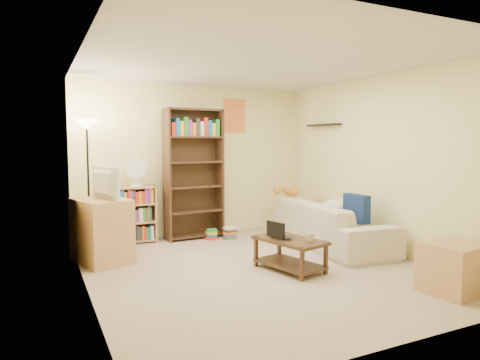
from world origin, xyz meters
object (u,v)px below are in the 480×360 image
(tabby_cat, at_px, (288,191))
(tall_bookshelf, at_px, (194,171))
(floor_lamp, at_px, (87,148))
(mug, at_px, (310,237))
(desk_fan, at_px, (136,171))
(sofa, at_px, (331,224))
(television, at_px, (100,183))
(tv_stand, at_px, (102,231))
(laptop, at_px, (283,237))
(end_cabinet, at_px, (455,268))
(short_bookshelf, at_px, (133,215))
(coffee_table, at_px, (290,250))
(side_table, at_px, (317,220))

(tabby_cat, height_order, tall_bookshelf, tall_bookshelf)
(tall_bookshelf, xyz_separation_m, floor_lamp, (-1.67, -0.39, 0.38))
(mug, distance_m, desk_fan, 2.96)
(sofa, height_order, television, television)
(sofa, distance_m, tv_stand, 3.30)
(sofa, xyz_separation_m, mug, (-1.10, -1.03, 0.11))
(laptop, xyz_separation_m, tv_stand, (-1.96, 1.28, 0.01))
(tv_stand, distance_m, end_cabinet, 4.19)
(sofa, height_order, tabby_cat, tabby_cat)
(laptop, relative_size, floor_lamp, 0.19)
(laptop, relative_size, television, 0.48)
(tabby_cat, bearing_deg, short_bookshelf, 166.91)
(tv_stand, bearing_deg, coffee_table, -50.46)
(tv_stand, bearing_deg, desk_fan, 36.87)
(laptop, height_order, floor_lamp, floor_lamp)
(laptop, bearing_deg, short_bookshelf, 2.97)
(sofa, height_order, coffee_table, sofa)
(tall_bookshelf, distance_m, end_cabinet, 4.00)
(tabby_cat, relative_size, television, 0.74)
(short_bookshelf, relative_size, side_table, 1.55)
(laptop, distance_m, floor_lamp, 2.89)
(tabby_cat, bearing_deg, laptop, -123.98)
(tabby_cat, relative_size, desk_fan, 1.20)
(tv_stand, height_order, desk_fan, desk_fan)
(floor_lamp, distance_m, side_table, 3.74)
(laptop, relative_size, short_bookshelf, 0.39)
(mug, height_order, side_table, side_table)
(laptop, height_order, side_table, side_table)
(tall_bookshelf, bearing_deg, coffee_table, -81.35)
(side_table, bearing_deg, sofa, -106.29)
(tall_bookshelf, height_order, short_bookshelf, tall_bookshelf)
(coffee_table, bearing_deg, side_table, 30.59)
(coffee_table, distance_m, laptop, 0.18)
(tabby_cat, xyz_separation_m, side_table, (0.36, -0.32, -0.47))
(sofa, height_order, mug, sofa)
(sofa, bearing_deg, tall_bookshelf, 57.19)
(tall_bookshelf, bearing_deg, desk_fan, 173.92)
(mug, height_order, television, television)
(television, height_order, short_bookshelf, television)
(sofa, relative_size, coffee_table, 2.43)
(end_cabinet, bearing_deg, tv_stand, 138.73)
(floor_lamp, height_order, side_table, floor_lamp)
(television, bearing_deg, tabby_cat, -100.01)
(laptop, distance_m, television, 2.43)
(sofa, xyz_separation_m, tabby_cat, (-0.19, 0.90, 0.42))
(tv_stand, height_order, television, television)
(tv_stand, distance_m, desk_fan, 1.29)
(sofa, distance_m, laptop, 1.48)
(desk_fan, height_order, floor_lamp, floor_lamp)
(desk_fan, distance_m, floor_lamp, 0.95)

